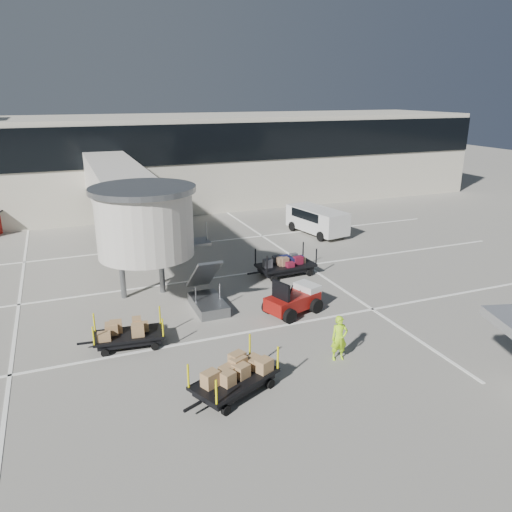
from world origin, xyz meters
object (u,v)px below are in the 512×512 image
Objects in this scene: suitcase_cart at (287,265)px; box_cart_near at (235,379)px; ground_worker at (339,338)px; baggage_tug at (294,300)px; box_cart_far at (128,335)px; minivan at (316,219)px.

suitcase_cart is 12.21m from box_cart_near.
suitcase_cart is at bearing 85.66° from ground_worker.
box_cart_near is 2.06× the size of ground_worker.
box_cart_far is at bearing 164.61° from baggage_tug.
box_cart_far is (-7.83, -0.42, -0.12)m from baggage_tug.
minivan is at bearing 48.08° from suitcase_cart.
box_cart_near is at bearing -52.69° from box_cart_far.
box_cart_far is at bearing -152.14° from minivan.
baggage_tug is 0.83× the size of box_cart_far.
ground_worker is at bearing -22.84° from box_cart_far.
baggage_tug reaches higher than suitcase_cart.
baggage_tug is 7.84m from box_cart_far.
baggage_tug is 14.31m from minivan.
suitcase_cart is (1.94, 4.81, -0.06)m from baggage_tug.
baggage_tug is 4.63m from ground_worker.
minivan reaches higher than box_cart_far.
box_cart_far is 0.66× the size of minivan.
minivan reaches higher than baggage_tug.
baggage_tug is 0.78× the size of box_cart_near.
box_cart_near is at bearing -162.30° from ground_worker.
ground_worker is (7.55, -4.19, 0.40)m from box_cart_far.
suitcase_cart is 0.77× the size of minivan.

